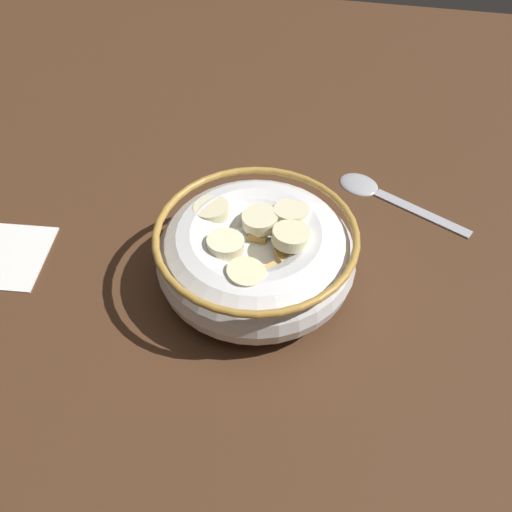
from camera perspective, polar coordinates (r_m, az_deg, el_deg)
ground_plane at (r=52.84cm, az=-0.00°, el=-2.94°), size 105.44×105.44×2.00cm
cereal_bowl at (r=49.72cm, az=-0.00°, el=0.12°), size 16.10×16.10×6.42cm
spoon at (r=60.70cm, az=10.86°, el=6.01°), size 13.00×7.89×0.80cm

